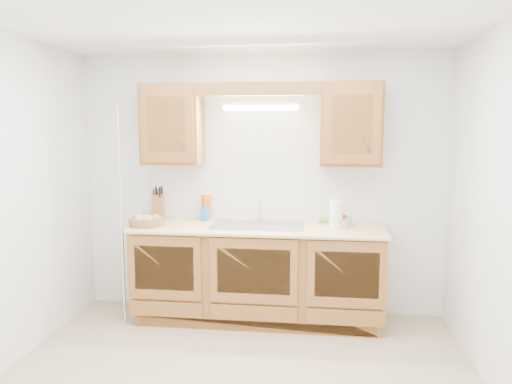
# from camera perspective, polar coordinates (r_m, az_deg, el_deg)

# --- Properties ---
(room) EXTENTS (3.52, 3.50, 2.50)m
(room) POSITION_cam_1_polar(r_m,az_deg,el_deg) (3.37, -2.28, -2.05)
(room) COLOR tan
(room) RESTS_ON ground
(base_cabinets) EXTENTS (2.20, 0.60, 0.86)m
(base_cabinets) POSITION_cam_1_polar(r_m,az_deg,el_deg) (4.72, 0.20, -9.36)
(base_cabinets) COLOR #925F2A
(base_cabinets) RESTS_ON ground
(countertop) EXTENTS (2.30, 0.63, 0.04)m
(countertop) POSITION_cam_1_polar(r_m,az_deg,el_deg) (4.59, 0.18, -4.16)
(countertop) COLOR #DCBD73
(countertop) RESTS_ON base_cabinets
(upper_cabinet_left) EXTENTS (0.55, 0.33, 0.75)m
(upper_cabinet_left) POSITION_cam_1_polar(r_m,az_deg,el_deg) (4.82, -9.52, 7.60)
(upper_cabinet_left) COLOR #925F2A
(upper_cabinet_left) RESTS_ON room
(upper_cabinet_right) EXTENTS (0.55, 0.33, 0.75)m
(upper_cabinet_right) POSITION_cam_1_polar(r_m,az_deg,el_deg) (4.62, 10.78, 7.58)
(upper_cabinet_right) COLOR #925F2A
(upper_cabinet_right) RESTS_ON room
(valance) EXTENTS (2.20, 0.05, 0.12)m
(valance) POSITION_cam_1_polar(r_m,az_deg,el_deg) (4.51, 0.20, 11.72)
(valance) COLOR #925F2A
(valance) RESTS_ON room
(fluorescent_fixture) EXTENTS (0.76, 0.08, 0.08)m
(fluorescent_fixture) POSITION_cam_1_polar(r_m,az_deg,el_deg) (4.73, 0.54, 9.79)
(fluorescent_fixture) COLOR white
(fluorescent_fixture) RESTS_ON room
(sink) EXTENTS (0.84, 0.46, 0.36)m
(sink) POSITION_cam_1_polar(r_m,az_deg,el_deg) (4.62, 0.22, -4.74)
(sink) COLOR #9E9EA3
(sink) RESTS_ON countertop
(wire_shelf_pole) EXTENTS (0.03, 0.03, 2.00)m
(wire_shelf_pole) POSITION_cam_1_polar(r_m,az_deg,el_deg) (4.63, -15.12, -2.81)
(wire_shelf_pole) COLOR silver
(wire_shelf_pole) RESTS_ON ground
(outlet_plate) EXTENTS (0.08, 0.01, 0.12)m
(outlet_plate) POSITION_cam_1_polar(r_m,az_deg,el_deg) (4.83, 11.89, -0.49)
(outlet_plate) COLOR white
(outlet_plate) RESTS_ON room
(fruit_basket) EXTENTS (0.39, 0.39, 0.10)m
(fruit_basket) POSITION_cam_1_polar(r_m,az_deg,el_deg) (4.74, -12.43, -3.19)
(fruit_basket) COLOR #9F6B40
(fruit_basket) RESTS_ON countertop
(knife_block) EXTENTS (0.17, 0.22, 0.34)m
(knife_block) POSITION_cam_1_polar(r_m,az_deg,el_deg) (5.04, -11.17, -1.64)
(knife_block) COLOR #925F2A
(knife_block) RESTS_ON countertop
(orange_canister) EXTENTS (0.09, 0.09, 0.26)m
(orange_canister) POSITION_cam_1_polar(r_m,az_deg,el_deg) (4.91, -5.72, -1.64)
(orange_canister) COLOR #D25A0B
(orange_canister) RESTS_ON countertop
(soap_bottle) EXTENTS (0.10, 0.10, 0.17)m
(soap_bottle) POSITION_cam_1_polar(r_m,az_deg,el_deg) (4.88, -5.80, -2.27)
(soap_bottle) COLOR #297DD1
(soap_bottle) RESTS_ON countertop
(sponge) EXTENTS (0.11, 0.07, 0.02)m
(sponge) POSITION_cam_1_polar(r_m,az_deg,el_deg) (4.80, 7.81, -3.36)
(sponge) COLOR #CC333F
(sponge) RESTS_ON countertop
(paper_towel) EXTENTS (0.14, 0.14, 0.30)m
(paper_towel) POSITION_cam_1_polar(r_m,az_deg,el_deg) (4.55, 9.14, -2.52)
(paper_towel) COLOR silver
(paper_towel) RESTS_ON countertop
(apple_bowl) EXTENTS (0.27, 0.27, 0.12)m
(apple_bowl) POSITION_cam_1_polar(r_m,az_deg,el_deg) (4.63, 9.55, -3.29)
(apple_bowl) COLOR silver
(apple_bowl) RESTS_ON countertop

